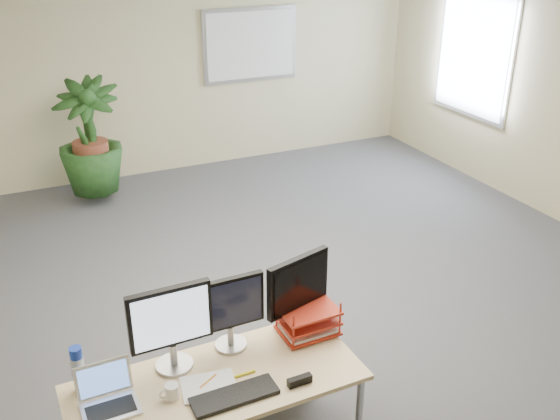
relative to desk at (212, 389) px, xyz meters
name	(u,v)px	position (x,y,z in m)	size (l,w,h in m)	color
floor	(302,332)	(1.05, 0.91, -0.51)	(8.00, 8.00, 0.00)	#48484D
back_wall	(161,68)	(1.05, 4.91, 0.84)	(7.00, 0.04, 2.70)	beige
whiteboard	(250,45)	(2.25, 4.88, 1.04)	(1.30, 0.04, 0.95)	#BBBCC0
window	(474,53)	(4.52, 3.21, 1.04)	(0.04, 1.30, 1.55)	#BBBCC0
desk	(212,389)	(0.00, 0.00, 0.00)	(1.68, 0.73, 0.64)	#D9BF80
floor_plant	(90,141)	(0.00, 4.22, 0.24)	(0.84, 0.84, 1.50)	#173915
monitor_left	(171,323)	(-0.18, 0.13, 0.44)	(0.48, 0.22, 0.54)	#A9A9AE
monitor_right	(230,308)	(0.19, 0.17, 0.41)	(0.43, 0.20, 0.48)	#A9A9AE
monitor_dark	(298,289)	(0.64, 0.16, 0.43)	(0.46, 0.21, 0.52)	#A9A9AE
laptop	(107,395)	(-0.59, -0.02, 0.19)	(0.31, 0.27, 0.22)	white
keyboard	(234,396)	(0.04, -0.26, 0.15)	(0.48, 0.16, 0.03)	black
coffee_mug	(171,392)	(-0.27, -0.12, 0.17)	(0.11, 0.08, 0.09)	white
spiral_notebook	(209,386)	(-0.06, -0.13, 0.14)	(0.30, 0.23, 0.01)	white
orange_pen	(208,381)	(-0.05, -0.09, 0.15)	(0.01, 0.01, 0.13)	orange
yellow_highlighter	(245,374)	(0.17, -0.11, 0.14)	(0.02, 0.02, 0.13)	yellow
water_bottle	(79,371)	(-0.71, 0.14, 0.27)	(0.07, 0.07, 0.29)	silver
letter_tray	(308,322)	(0.68, 0.10, 0.21)	(0.36, 0.28, 0.17)	red
stapler	(300,380)	(0.42, -0.31, 0.16)	(0.15, 0.04, 0.05)	black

